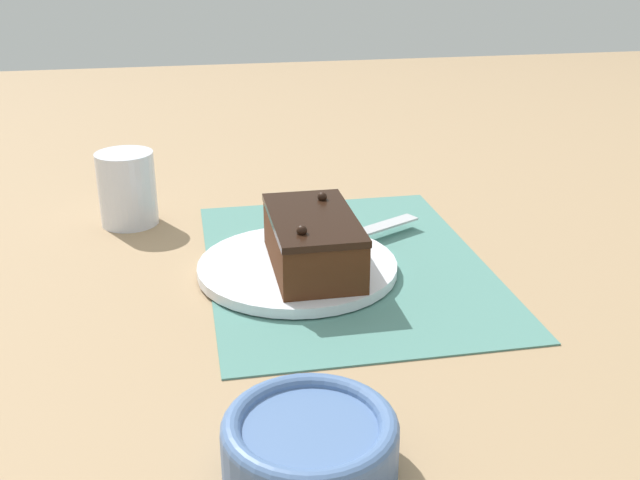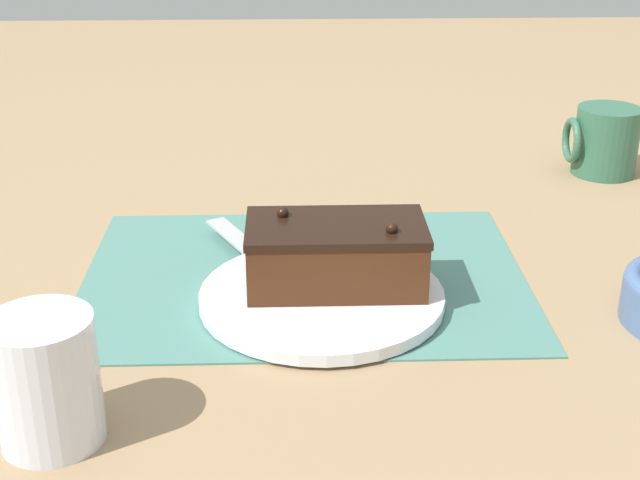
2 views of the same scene
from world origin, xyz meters
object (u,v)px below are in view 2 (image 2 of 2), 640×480
object	(u,v)px
cake_plate	(322,297)
serving_knife	(276,269)
drinking_glass	(46,380)
coffee_mug	(604,141)
chocolate_cake	(336,254)

from	to	relation	value
cake_plate	serving_knife	xyz separation A→B (m)	(0.04, -0.04, 0.01)
drinking_glass	coffee_mug	distance (m)	0.84
serving_knife	coffee_mug	world-z (taller)	coffee_mug
cake_plate	serving_knife	bearing A→B (deg)	-42.82
drinking_glass	serving_knife	bearing A→B (deg)	-124.09
serving_knife	drinking_glass	world-z (taller)	drinking_glass
serving_knife	drinking_glass	size ratio (longest dim) A/B	2.10
chocolate_cake	serving_knife	bearing A→B (deg)	-23.05
cake_plate	coffee_mug	bearing A→B (deg)	-136.87
chocolate_cake	serving_knife	world-z (taller)	chocolate_cake
chocolate_cake	coffee_mug	bearing A→B (deg)	-137.09
chocolate_cake	drinking_glass	distance (m)	0.32
cake_plate	serving_knife	size ratio (longest dim) A/B	1.10
chocolate_cake	cake_plate	bearing A→B (deg)	48.27
serving_knife	chocolate_cake	bearing A→B (deg)	-50.70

